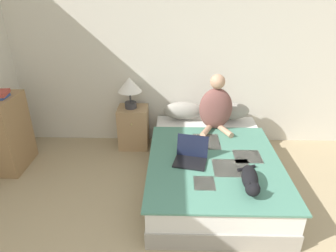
# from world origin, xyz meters

# --- Properties ---
(wall_back) EXTENTS (6.10, 0.05, 2.55)m
(wall_back) POSITION_xyz_m (0.00, 3.72, 1.27)
(wall_back) COLOR beige
(wall_back) RESTS_ON ground_plane
(bed) EXTENTS (1.41, 2.03, 0.42)m
(bed) POSITION_xyz_m (0.08, 2.63, 0.21)
(bed) COLOR #9E998E
(bed) RESTS_ON ground_plane
(pillow_near) EXTENTS (0.56, 0.22, 0.25)m
(pillow_near) POSITION_xyz_m (-0.23, 3.51, 0.54)
(pillow_near) COLOR gray
(pillow_near) RESTS_ON bed
(pillow_far) EXTENTS (0.56, 0.22, 0.25)m
(pillow_far) POSITION_xyz_m (0.38, 3.51, 0.54)
(pillow_far) COLOR gray
(pillow_far) RESTS_ON bed
(person_sitting) EXTENTS (0.42, 0.41, 0.72)m
(person_sitting) POSITION_xyz_m (0.16, 3.23, 0.72)
(person_sitting) COLOR brown
(person_sitting) RESTS_ON bed
(cat_tabby) EXTENTS (0.22, 0.58, 0.18)m
(cat_tabby) POSITION_xyz_m (0.35, 2.00, 0.50)
(cat_tabby) COLOR black
(cat_tabby) RESTS_ON bed
(laptop_open) EXTENTS (0.39, 0.36, 0.25)m
(laptop_open) POSITION_xyz_m (-0.18, 2.43, 0.47)
(laptop_open) COLOR black
(laptop_open) RESTS_ON bed
(nightstand) EXTENTS (0.41, 0.36, 0.59)m
(nightstand) POSITION_xyz_m (-0.93, 3.48, 0.30)
(nightstand) COLOR tan
(nightstand) RESTS_ON ground_plane
(table_lamp) EXTENTS (0.32, 0.32, 0.43)m
(table_lamp) POSITION_xyz_m (-0.95, 3.48, 0.90)
(table_lamp) COLOR #38383D
(table_lamp) RESTS_ON nightstand
(bookshelf) EXTENTS (0.29, 0.59, 0.93)m
(bookshelf) POSITION_xyz_m (-2.38, 2.93, 0.47)
(bookshelf) COLOR #99754C
(bookshelf) RESTS_ON ground_plane
(book_stack_top) EXTENTS (0.19, 0.24, 0.07)m
(book_stack_top) POSITION_xyz_m (-2.37, 2.93, 0.97)
(book_stack_top) COLOR #334C8E
(book_stack_top) RESTS_ON bookshelf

